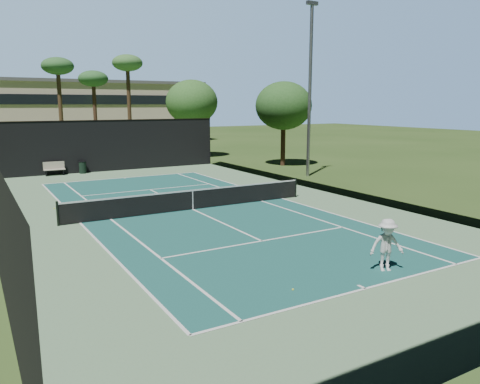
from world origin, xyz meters
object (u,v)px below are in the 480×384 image
object	(u,v)px
tennis_ball_a	(293,290)
tennis_ball_d	(54,208)
player	(387,245)
tennis_ball_b	(184,204)
park_bench	(54,168)
tennis_net	(193,199)
tennis_ball_c	(147,197)
trash_bin	(83,167)

from	to	relation	value
tennis_ball_a	tennis_ball_d	bearing A→B (deg)	105.87
player	tennis_ball_b	xyz separation A→B (m)	(-1.52, 12.49, -0.81)
park_bench	tennis_ball_a	bearing A→B (deg)	-85.17
tennis_net	park_bench	distance (m)	16.24
tennis_ball_a	tennis_ball_d	size ratio (longest dim) A/B	0.85
tennis_ball_b	park_bench	world-z (taller)	park_bench
tennis_ball_a	tennis_ball_c	size ratio (longest dim) A/B	1.03
player	park_bench	size ratio (longest dim) A/B	1.13
player	tennis_net	bearing A→B (deg)	122.34
player	tennis_ball_b	world-z (taller)	player
tennis_net	player	size ratio (longest dim) A/B	7.62
tennis_ball_c	tennis_ball_d	xyz separation A→B (m)	(-5.06, -0.59, 0.01)
trash_bin	tennis_ball_c	bearing A→B (deg)	-84.33
player	tennis_ball_d	distance (m)	16.62
tennis_ball_c	park_bench	bearing A→B (deg)	105.45
tennis_net	tennis_ball_c	xyz separation A→B (m)	(-0.94, 4.23, -0.53)
tennis_ball_c	trash_bin	bearing A→B (deg)	95.67
player	park_bench	world-z (taller)	player
player	tennis_ball_a	distance (m)	3.62
player	tennis_ball_c	bearing A→B (deg)	123.47
tennis_ball_c	trash_bin	xyz separation A→B (m)	(-1.14, 11.45, 0.45)
tennis_ball_a	tennis_ball_d	distance (m)	15.14
tennis_ball_a	tennis_ball_c	bearing A→B (deg)	86.51
tennis_ball_d	trash_bin	distance (m)	12.67
tennis_net	tennis_ball_d	world-z (taller)	tennis_net
tennis_ball_a	park_bench	xyz separation A→B (m)	(-2.25, 26.64, 0.51)
tennis_ball_b	tennis_ball_d	world-z (taller)	tennis_ball_d
tennis_net	tennis_ball_c	distance (m)	4.36
tennis_net	tennis_ball_b	size ratio (longest dim) A/B	178.24
tennis_net	tennis_ball_d	xyz separation A→B (m)	(-6.00, 3.64, -0.52)
tennis_net	tennis_ball_c	bearing A→B (deg)	102.52
player	park_bench	distance (m)	27.42
tennis_ball_a	tennis_ball_b	xyz separation A→B (m)	(2.00, 12.33, 0.00)
tennis_ball_a	tennis_ball_c	world-z (taller)	tennis_ball_a
player	tennis_ball_d	size ratio (longest dim) A/B	21.93
player	trash_bin	distance (m)	27.03
tennis_ball_b	park_bench	xyz separation A→B (m)	(-4.25, 14.31, 0.51)
tennis_ball_c	tennis_ball_d	distance (m)	5.10
tennis_ball_b	trash_bin	distance (m)	14.45
tennis_ball_a	trash_bin	bearing A→B (deg)	90.46
tennis_ball_c	park_bench	distance (m)	11.92
tennis_ball_b	trash_bin	world-z (taller)	trash_bin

